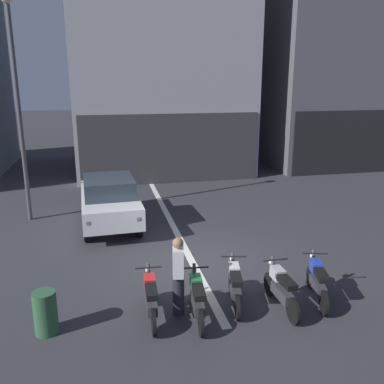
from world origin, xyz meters
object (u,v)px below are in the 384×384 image
Objects in this scene: motorcycle_green_row_left_mid at (197,298)px; motorcycle_silver_row_right_mid at (281,288)px; motorcycle_white_row_centre at (235,284)px; motorcycle_blue_row_rightmost at (317,281)px; person_by_motorcycles at (178,276)px; trash_bin at (45,313)px; motorcycle_red_row_leftmost at (151,297)px; car_white_crossing_near at (109,199)px; street_lamp at (17,89)px.

motorcycle_green_row_left_mid and motorcycle_silver_row_right_mid have the same top height.
motorcycle_blue_row_rightmost is at bearing -7.44° from motorcycle_white_row_centre.
motorcycle_green_row_left_mid is at bearing -36.13° from person_by_motorcycles.
motorcycle_white_row_centre is at bearing 157.99° from motorcycle_silver_row_right_mid.
person_by_motorcycles reaches higher than motorcycle_silver_row_right_mid.
motorcycle_white_row_centre and motorcycle_blue_row_rightmost have the same top height.
person_by_motorcycles reaches higher than motorcycle_blue_row_rightmost.
person_by_motorcycles is 2.61m from trash_bin.
motorcycle_blue_row_rightmost is at bearing 8.02° from motorcycle_silver_row_right_mid.
motorcycle_white_row_centre is at bearing 4.69° from motorcycle_red_row_leftmost.
car_white_crossing_near reaches higher than motorcycle_green_row_left_mid.
person_by_motorcycles reaches higher than motorcycle_green_row_left_mid.
motorcycle_white_row_centre is at bearing 172.56° from motorcycle_blue_row_rightmost.
motorcycle_red_row_leftmost reaches higher than trash_bin.
street_lamp reaches higher than car_white_crossing_near.
motorcycle_blue_row_rightmost is (1.80, -0.24, 0.00)m from motorcycle_white_row_centre.
person_by_motorcycles reaches higher than car_white_crossing_near.
motorcycle_white_row_centre is 1.82m from motorcycle_blue_row_rightmost.
motorcycle_red_row_leftmost is (3.31, -7.00, -3.91)m from street_lamp.
trash_bin is at bearing -176.78° from motorcycle_white_row_centre.
motorcycle_silver_row_right_mid is at bearing -0.12° from motorcycle_green_row_left_mid.
motorcycle_red_row_leftmost is at bearing -175.31° from motorcycle_white_row_centre.
car_white_crossing_near is at bearing 113.25° from motorcycle_white_row_centre.
car_white_crossing_near is 6.22m from motorcycle_green_row_left_mid.
motorcycle_white_row_centre is (1.81, 0.15, 0.00)m from motorcycle_red_row_leftmost.
person_by_motorcycles is at bearing 177.77° from motorcycle_blue_row_rightmost.
motorcycle_silver_row_right_mid is at bearing -50.17° from street_lamp.
motorcycle_red_row_leftmost is 1.00× the size of person_by_motorcycles.
motorcycle_blue_row_rightmost is (3.61, -0.09, 0.00)m from motorcycle_red_row_leftmost.
car_white_crossing_near reaches higher than trash_bin.
street_lamp reaches higher than motorcycle_white_row_centre.
motorcycle_silver_row_right_mid is 1.02× the size of motorcycle_blue_row_rightmost.
street_lamp reaches higher than motorcycle_red_row_leftmost.
car_white_crossing_near is 2.49× the size of motorcycle_red_row_leftmost.
street_lamp is 4.43× the size of motorcycle_blue_row_rightmost.
street_lamp is at bearing 119.13° from person_by_motorcycles.
motorcycle_green_row_left_mid reaches higher than trash_bin.
motorcycle_red_row_leftmost and motorcycle_blue_row_rightmost have the same top height.
street_lamp is at bearing 129.83° from motorcycle_silver_row_right_mid.
car_white_crossing_near is 2.50× the size of motorcycle_green_row_left_mid.
motorcycle_white_row_centre is 0.97m from motorcycle_silver_row_right_mid.
street_lamp is 10.18m from motorcycle_silver_row_right_mid.
trash_bin is (-4.71, 0.15, -0.03)m from motorcycle_silver_row_right_mid.
motorcycle_green_row_left_mid is 0.57m from person_by_motorcycles.
motorcycle_blue_row_rightmost is (6.93, -7.09, -3.91)m from street_lamp.
car_white_crossing_near is 2.49× the size of motorcycle_silver_row_right_mid.
motorcycle_red_row_leftmost and motorcycle_silver_row_right_mid have the same top height.
motorcycle_blue_row_rightmost is (2.71, 0.12, 0.00)m from motorcycle_green_row_left_mid.
motorcycle_blue_row_rightmost is 5.61m from trash_bin.
motorcycle_silver_row_right_mid is 0.91m from motorcycle_blue_row_rightmost.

